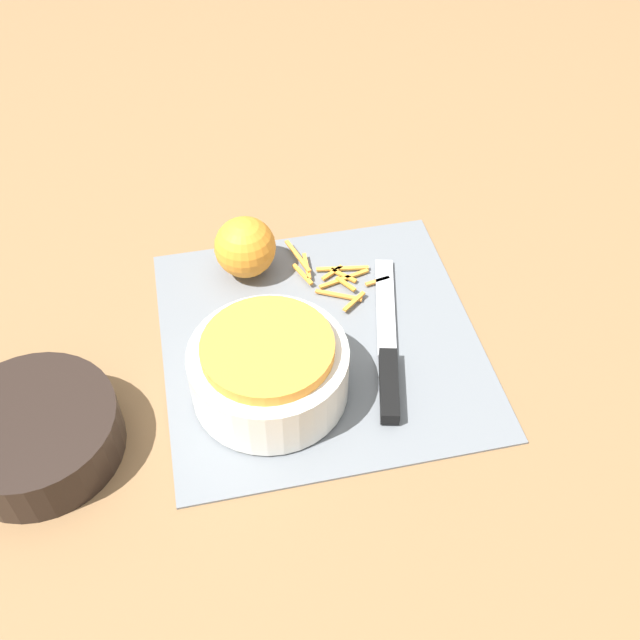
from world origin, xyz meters
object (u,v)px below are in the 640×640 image
(orange_left, at_px, (245,247))
(knife, at_px, (388,363))
(bowl_speckled, at_px, (269,368))
(bowl_dark, at_px, (36,434))

(orange_left, bearing_deg, knife, -145.36)
(bowl_speckled, relative_size, orange_left, 2.22)
(bowl_speckled, xyz_separation_m, orange_left, (0.20, -0.00, 0.00))
(bowl_speckled, relative_size, bowl_dark, 0.99)
(bowl_speckled, bearing_deg, bowl_dark, 95.16)
(knife, xyz_separation_m, orange_left, (0.19, 0.13, 0.03))
(bowl_dark, distance_m, orange_left, 0.33)
(bowl_speckled, xyz_separation_m, bowl_dark, (-0.02, 0.24, -0.02))
(bowl_dark, distance_m, knife, 0.38)
(knife, bearing_deg, orange_left, 48.62)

